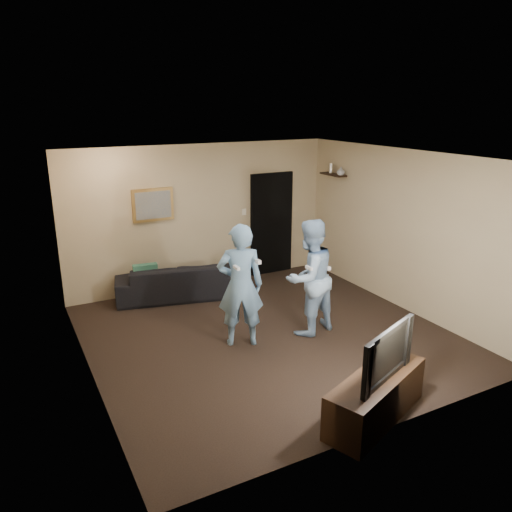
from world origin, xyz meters
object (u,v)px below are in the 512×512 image
tv_console (376,398)px  television (379,352)px  wii_player_right (309,277)px  sofa (177,280)px  wii_player_left (240,285)px

tv_console → television: size_ratio=1.41×
wii_player_right → sofa: bearing=119.4°
sofa → tv_console: sofa is taller
tv_console → sofa: bearing=77.9°
television → wii_player_right: bearing=54.3°
sofa → wii_player_left: wii_player_left is taller
sofa → television: size_ratio=2.05×
sofa → wii_player_left: (0.21, -2.11, 0.57)m
television → wii_player_left: 2.32m
sofa → television: 4.46m
sofa → wii_player_right: wii_player_right is taller
sofa → tv_console: bearing=112.8°
tv_console → wii_player_left: 2.40m
tv_console → wii_player_right: bearing=54.3°
television → wii_player_left: size_ratio=0.58×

